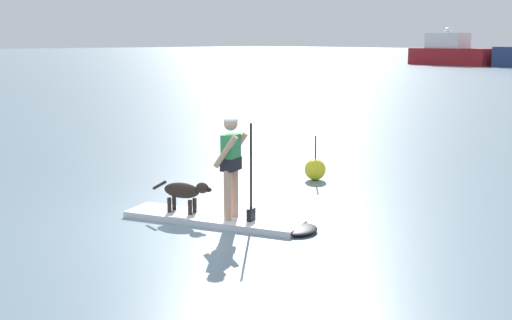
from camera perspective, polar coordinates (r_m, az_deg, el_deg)
The scene contains 6 objects.
ground_plane at distance 10.97m, azimuth -3.71°, elevation -5.30°, with size 400.00×400.00×0.00m, color slate.
paddleboard at distance 10.85m, azimuth -2.65°, elevation -5.18°, with size 3.32×1.85×0.10m.
person_paddler at distance 10.57m, azimuth -2.08°, elevation -0.01°, with size 0.68×0.59×1.65m.
dog at distance 11.10m, azimuth -6.15°, elevation -2.69°, with size 1.07×0.48×0.54m.
moored_boat_center at distance 80.89m, azimuth 16.37°, elevation 8.78°, with size 10.26×4.51×4.29m.
marker_buoy at distance 14.16m, azimuth 5.08°, elevation -0.81°, with size 0.45×0.45×0.95m.
Camera 1 is at (7.95, -6.96, 2.94)m, focal length 46.77 mm.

